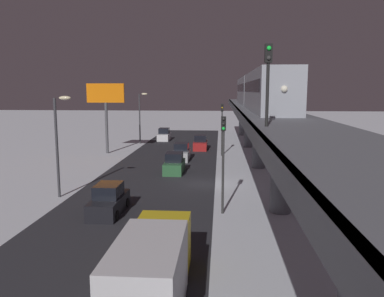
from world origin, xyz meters
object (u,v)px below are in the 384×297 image
at_px(sedan_green, 174,164).
at_px(commercial_billboard, 106,100).
at_px(rail_signal, 268,71).
at_px(sedan_silver, 182,153).
at_px(traffic_light_mid, 222,122).
at_px(subway_train, 257,90).
at_px(sedan_black, 109,201).
at_px(sedan_white, 164,135).
at_px(box_truck, 153,269).
at_px(sedan_red, 200,144).
at_px(traffic_light_near, 223,151).

distance_m(sedan_green, commercial_billboard, 16.11).
relative_size(rail_signal, sedan_silver, 0.87).
xyz_separation_m(sedan_silver, traffic_light_mid, (-4.70, -3.00, 3.40)).
xyz_separation_m(subway_train, sedan_green, (8.55, 6.42, -7.26)).
xyz_separation_m(sedan_black, sedan_white, (1.80, -37.71, 0.01)).
relative_size(sedan_black, sedan_white, 1.07).
distance_m(box_truck, traffic_light_mid, 34.06).
height_order(sedan_black, sedan_red, same).
xyz_separation_m(sedan_green, sedan_red, (-1.80, -15.20, 0.00)).
height_order(sedan_silver, box_truck, box_truck).
xyz_separation_m(sedan_silver, sedan_white, (4.60, -17.46, 0.00)).
height_order(sedan_green, box_truck, box_truck).
relative_size(traffic_light_near, commercial_billboard, 0.72).
xyz_separation_m(sedan_white, traffic_light_near, (-9.30, 37.26, 3.40)).
xyz_separation_m(box_truck, commercial_billboard, (12.02, -34.71, 5.48)).
bearing_deg(box_truck, sedan_red, -89.70).
bearing_deg(commercial_billboard, subway_train, 165.91).
bearing_deg(commercial_billboard, sedan_green, 132.13).
bearing_deg(sedan_green, box_truck, -85.16).
height_order(sedan_silver, commercial_billboard, commercial_billboard).
distance_m(rail_signal, sedan_silver, 27.30).
bearing_deg(sedan_black, rail_signal, 152.94).
bearing_deg(sedan_white, traffic_light_near, 104.01).
bearing_deg(commercial_billboard, traffic_light_mid, 176.58).
height_order(sedan_green, commercial_billboard, commercial_billboard).
relative_size(sedan_black, sedan_silver, 0.97).
relative_size(sedan_green, commercial_billboard, 0.47).
bearing_deg(traffic_light_near, sedan_green, -69.54).
bearing_deg(subway_train, sedan_black, 59.75).
xyz_separation_m(sedan_white, box_truck, (-6.60, 48.29, 0.55)).
bearing_deg(box_truck, commercial_billboard, -70.89).
bearing_deg(rail_signal, traffic_light_near, -68.73).
bearing_deg(commercial_billboard, sedan_black, 106.66).
relative_size(subway_train, rail_signal, 9.22).
height_order(sedan_black, sedan_white, same).
distance_m(sedan_black, sedan_red, 28.62).
bearing_deg(sedan_silver, box_truck, -86.29).
distance_m(traffic_light_near, commercial_billboard, 28.01).
distance_m(subway_train, sedan_green, 12.92).
relative_size(sedan_silver, sedan_red, 1.13).
xyz_separation_m(sedan_red, commercial_billboard, (11.82, 4.11, 6.03)).
bearing_deg(commercial_billboard, sedan_red, -160.82).
distance_m(sedan_silver, sedan_red, 8.20).
height_order(box_truck, traffic_light_near, traffic_light_near).
xyz_separation_m(rail_signal, sedan_black, (9.58, -4.90, -8.22)).
relative_size(sedan_silver, traffic_light_near, 0.72).
height_order(sedan_red, box_truck, box_truck).
xyz_separation_m(traffic_light_near, commercial_billboard, (14.72, -23.68, 2.63)).
xyz_separation_m(sedan_red, box_truck, (-0.20, 38.82, 0.55)).
xyz_separation_m(rail_signal, box_truck, (4.78, 5.68, -7.66)).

